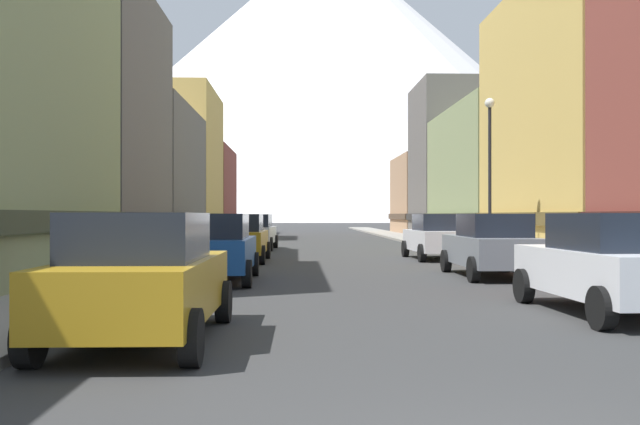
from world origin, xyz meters
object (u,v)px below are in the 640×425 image
(car_right_1, at_px, (491,245))
(car_left_1, at_px, (216,247))
(car_left_0, at_px, (143,277))
(car_right_0, at_px, (610,263))
(pedestrian_0, at_px, (62,261))
(car_left_3, at_px, (255,232))
(car_right_2, at_px, (437,236))
(car_left_2, at_px, (240,238))
(streetlamp_right, at_px, (490,153))

(car_right_1, bearing_deg, car_left_1, -171.45)
(car_left_0, height_order, car_right_0, same)
(car_left_0, bearing_deg, pedestrian_0, 121.21)
(car_left_1, bearing_deg, car_left_3, 90.01)
(car_left_3, height_order, car_right_2, same)
(car_left_1, relative_size, car_left_3, 0.98)
(car_left_2, relative_size, car_left_3, 0.99)
(car_left_1, relative_size, streetlamp_right, 0.75)
(car_left_0, relative_size, car_left_3, 0.98)
(car_left_3, distance_m, streetlamp_right, 13.85)
(car_left_3, distance_m, car_right_1, 17.35)
(car_left_1, bearing_deg, car_left_2, 90.01)
(car_left_3, bearing_deg, car_left_0, -89.99)
(car_right_1, xyz_separation_m, car_right_2, (0.00, 7.66, 0.00))
(car_left_3, distance_m, car_right_0, 24.19)
(car_left_1, bearing_deg, car_right_2, 49.19)
(car_left_2, height_order, pedestrian_0, car_left_2)
(car_left_2, height_order, streetlamp_right, streetlamp_right)
(pedestrian_0, bearing_deg, car_left_3, 83.43)
(car_left_0, xyz_separation_m, car_left_2, (-0.00, 16.32, 0.00))
(car_left_0, xyz_separation_m, streetlamp_right, (9.15, 15.38, 3.09))
(car_left_0, distance_m, pedestrian_0, 4.73)
(streetlamp_right, bearing_deg, car_right_2, 127.88)
(car_left_3, distance_m, car_right_2, 10.99)
(car_left_0, bearing_deg, streetlamp_right, 59.25)
(car_left_1, height_order, streetlamp_right, streetlamp_right)
(car_left_0, bearing_deg, car_right_1, 51.94)
(car_left_3, bearing_deg, pedestrian_0, -96.57)
(pedestrian_0, bearing_deg, car_left_2, 78.72)
(car_right_2, bearing_deg, streetlamp_right, -52.12)
(car_left_3, height_order, car_right_1, same)
(car_right_0, height_order, car_right_1, same)
(streetlamp_right, bearing_deg, pedestrian_0, -135.66)
(car_left_0, height_order, car_left_3, same)
(car_left_3, height_order, streetlamp_right, streetlamp_right)
(car_right_0, xyz_separation_m, car_right_2, (-0.00, 15.03, 0.00))
(car_right_1, bearing_deg, car_left_2, 138.99)
(car_left_1, distance_m, car_right_1, 7.69)
(car_left_0, height_order, car_right_1, same)
(car_left_1, relative_size, car_left_2, 1.00)
(car_left_0, bearing_deg, car_left_2, 90.00)
(car_right_1, bearing_deg, car_left_3, 115.99)
(car_left_0, relative_size, car_right_1, 1.00)
(pedestrian_0, bearing_deg, car_left_1, 61.55)
(car_right_2, xyz_separation_m, streetlamp_right, (1.55, -1.99, 3.09))
(car_left_3, bearing_deg, car_right_1, -64.01)
(car_left_2, relative_size, streetlamp_right, 0.76)
(car_right_0, bearing_deg, car_right_2, 90.00)
(car_right_2, bearing_deg, car_left_0, -113.64)
(car_left_1, xyz_separation_m, car_left_3, (-0.00, 16.74, 0.00))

